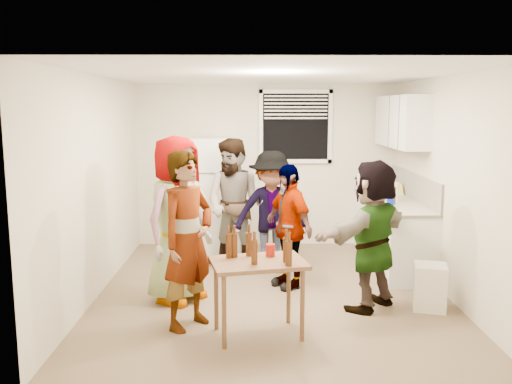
{
  "coord_description": "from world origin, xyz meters",
  "views": [
    {
      "loc": [
        -0.26,
        -6.1,
        2.14
      ],
      "look_at": [
        -0.18,
        0.23,
        1.15
      ],
      "focal_mm": 38.0,
      "sensor_mm": 36.0,
      "label": 1
    }
  ],
  "objects_px": {
    "refrigerator": "(216,195)",
    "blue_cup": "(390,208)",
    "wine_bottle": "(381,190)",
    "guest_black": "(288,286)",
    "kettle": "(387,198)",
    "beer_bottle_counter": "(393,205)",
    "guest_grey": "(179,299)",
    "serving_table": "(258,335)",
    "guest_back_left": "(235,268)",
    "red_cup": "(270,256)",
    "guest_orange": "(370,307)",
    "beer_bottle_table": "(254,264)",
    "trash_bin": "(430,286)",
    "guest_back_right": "(271,272)",
    "guest_stripe": "(190,326)"
  },
  "relations": [
    {
      "from": "red_cup",
      "to": "guest_black",
      "type": "height_order",
      "value": "red_cup"
    },
    {
      "from": "guest_back_right",
      "to": "guest_back_left",
      "type": "bearing_deg",
      "value": 149.44
    },
    {
      "from": "guest_back_right",
      "to": "guest_black",
      "type": "distance_m",
      "value": 0.61
    },
    {
      "from": "red_cup",
      "to": "guest_back_left",
      "type": "distance_m",
      "value": 2.2
    },
    {
      "from": "refrigerator",
      "to": "beer_bottle_table",
      "type": "distance_m",
      "value": 3.27
    },
    {
      "from": "blue_cup",
      "to": "guest_back_left",
      "type": "relative_size",
      "value": 0.07
    },
    {
      "from": "refrigerator",
      "to": "guest_stripe",
      "type": "height_order",
      "value": "refrigerator"
    },
    {
      "from": "trash_bin",
      "to": "guest_back_left",
      "type": "xyz_separation_m",
      "value": [
        -2.12,
        1.54,
        -0.25
      ]
    },
    {
      "from": "red_cup",
      "to": "blue_cup",
      "type": "bearing_deg",
      "value": 45.24
    },
    {
      "from": "guest_back_right",
      "to": "guest_orange",
      "type": "distance_m",
      "value": 1.65
    },
    {
      "from": "kettle",
      "to": "guest_back_right",
      "type": "distance_m",
      "value": 1.92
    },
    {
      "from": "guest_stripe",
      "to": "guest_orange",
      "type": "relative_size",
      "value": 1.08
    },
    {
      "from": "beer_bottle_counter",
      "to": "guest_black",
      "type": "xyz_separation_m",
      "value": [
        -1.39,
        -0.56,
        -0.9
      ]
    },
    {
      "from": "wine_bottle",
      "to": "guest_black",
      "type": "distance_m",
      "value": 2.56
    },
    {
      "from": "refrigerator",
      "to": "kettle",
      "type": "distance_m",
      "value": 2.47
    },
    {
      "from": "wine_bottle",
      "to": "guest_back_right",
      "type": "distance_m",
      "value": 2.31
    },
    {
      "from": "wine_bottle",
      "to": "blue_cup",
      "type": "relative_size",
      "value": 2.31
    },
    {
      "from": "wine_bottle",
      "to": "guest_black",
      "type": "bearing_deg",
      "value": -130.11
    },
    {
      "from": "kettle",
      "to": "guest_back_right",
      "type": "bearing_deg",
      "value": -153.64
    },
    {
      "from": "kettle",
      "to": "beer_bottle_counter",
      "type": "xyz_separation_m",
      "value": [
        -0.05,
        -0.53,
        0.0
      ]
    },
    {
      "from": "refrigerator",
      "to": "blue_cup",
      "type": "height_order",
      "value": "refrigerator"
    },
    {
      "from": "kettle",
      "to": "beer_bottle_table",
      "type": "relative_size",
      "value": 0.95
    },
    {
      "from": "red_cup",
      "to": "guest_orange",
      "type": "relative_size",
      "value": 0.07
    },
    {
      "from": "wine_bottle",
      "to": "guest_orange",
      "type": "relative_size",
      "value": 0.17
    },
    {
      "from": "beer_bottle_table",
      "to": "guest_back_right",
      "type": "distance_m",
      "value": 2.25
    },
    {
      "from": "serving_table",
      "to": "guest_back_left",
      "type": "relative_size",
      "value": 0.5
    },
    {
      "from": "serving_table",
      "to": "guest_black",
      "type": "bearing_deg",
      "value": 74.87
    },
    {
      "from": "refrigerator",
      "to": "trash_bin",
      "type": "bearing_deg",
      "value": -45.37
    },
    {
      "from": "kettle",
      "to": "beer_bottle_counter",
      "type": "height_order",
      "value": "beer_bottle_counter"
    },
    {
      "from": "guest_back_left",
      "to": "guest_black",
      "type": "xyz_separation_m",
      "value": [
        0.66,
        -0.78,
        0.0
      ]
    },
    {
      "from": "wine_bottle",
      "to": "guest_grey",
      "type": "xyz_separation_m",
      "value": [
        -2.8,
        -2.27,
        -0.9
      ]
    },
    {
      "from": "beer_bottle_table",
      "to": "guest_orange",
      "type": "xyz_separation_m",
      "value": [
        1.26,
        0.81,
        -0.73
      ]
    },
    {
      "from": "guest_black",
      "to": "guest_back_right",
      "type": "bearing_deg",
      "value": 167.95
    },
    {
      "from": "wine_bottle",
      "to": "guest_orange",
      "type": "height_order",
      "value": "wine_bottle"
    },
    {
      "from": "kettle",
      "to": "guest_back_right",
      "type": "height_order",
      "value": "kettle"
    },
    {
      "from": "blue_cup",
      "to": "beer_bottle_table",
      "type": "bearing_deg",
      "value": -132.93
    },
    {
      "from": "serving_table",
      "to": "beer_bottle_table",
      "type": "xyz_separation_m",
      "value": [
        -0.04,
        -0.11,
        0.73
      ]
    },
    {
      "from": "refrigerator",
      "to": "red_cup",
      "type": "bearing_deg",
      "value": -76.77
    },
    {
      "from": "kettle",
      "to": "refrigerator",
      "type": "bearing_deg",
      "value": 174.89
    },
    {
      "from": "beer_bottle_table",
      "to": "guest_orange",
      "type": "height_order",
      "value": "beer_bottle_table"
    },
    {
      "from": "beer_bottle_table",
      "to": "red_cup",
      "type": "xyz_separation_m",
      "value": [
        0.16,
        0.27,
        0.0
      ]
    },
    {
      "from": "beer_bottle_table",
      "to": "guest_back_right",
      "type": "relative_size",
      "value": 0.14
    },
    {
      "from": "guest_black",
      "to": "guest_orange",
      "type": "xyz_separation_m",
      "value": [
        0.84,
        -0.71,
        0.0
      ]
    },
    {
      "from": "beer_bottle_table",
      "to": "guest_grey",
      "type": "bearing_deg",
      "value": 127.78
    },
    {
      "from": "refrigerator",
      "to": "guest_black",
      "type": "bearing_deg",
      "value": -60.49
    },
    {
      "from": "guest_back_left",
      "to": "guest_orange",
      "type": "height_order",
      "value": "guest_back_left"
    },
    {
      "from": "guest_grey",
      "to": "guest_orange",
      "type": "distance_m",
      "value": 2.12
    },
    {
      "from": "trash_bin",
      "to": "guest_stripe",
      "type": "distance_m",
      "value": 2.57
    },
    {
      "from": "beer_bottle_counter",
      "to": "guest_back_left",
      "type": "distance_m",
      "value": 2.25
    },
    {
      "from": "blue_cup",
      "to": "beer_bottle_table",
      "type": "relative_size",
      "value": 0.53
    }
  ]
}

